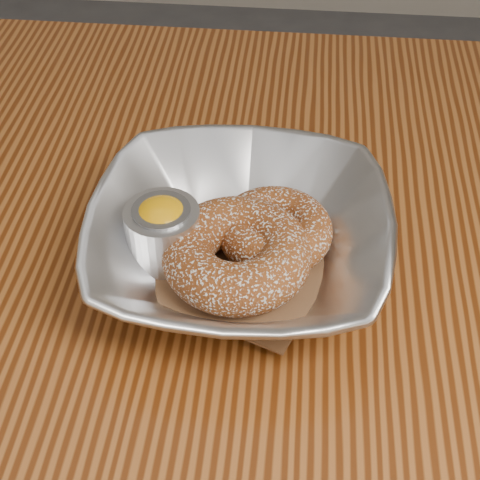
# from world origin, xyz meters

# --- Properties ---
(table) EXTENTS (1.20, 0.80, 0.75)m
(table) POSITION_xyz_m (0.00, 0.00, 0.65)
(table) COLOR brown
(table) RESTS_ON ground_plane
(serving_bowl) EXTENTS (0.24, 0.24, 0.06)m
(serving_bowl) POSITION_xyz_m (0.11, -0.00, 0.78)
(serving_bowl) COLOR silver
(serving_bowl) RESTS_ON table
(parchment) EXTENTS (0.19, 0.19, 0.00)m
(parchment) POSITION_xyz_m (0.11, -0.00, 0.76)
(parchment) COLOR brown
(parchment) RESTS_ON table
(donut_back) EXTENTS (0.12, 0.12, 0.03)m
(donut_back) POSITION_xyz_m (0.13, 0.02, 0.78)
(donut_back) COLOR brown
(donut_back) RESTS_ON parchment
(donut_front) EXTENTS (0.16, 0.16, 0.04)m
(donut_front) POSITION_xyz_m (0.11, -0.02, 0.78)
(donut_front) COLOR brown
(donut_front) RESTS_ON parchment
(ramekin) EXTENTS (0.06, 0.06, 0.06)m
(ramekin) POSITION_xyz_m (0.05, -0.00, 0.79)
(ramekin) COLOR silver
(ramekin) RESTS_ON table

